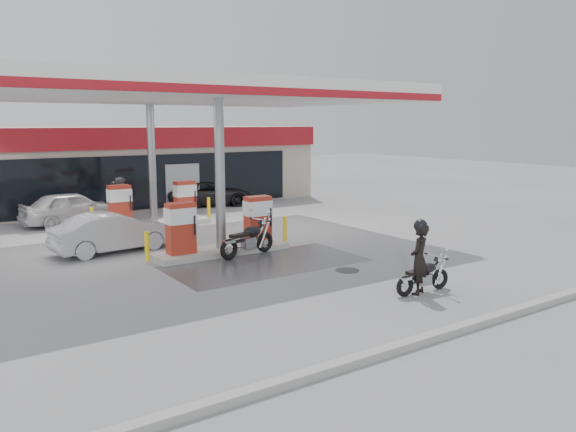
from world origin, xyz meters
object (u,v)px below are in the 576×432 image
(biker_main, at_px, (419,259))
(sedan_white, at_px, (73,208))
(hatchback_silver, at_px, (114,232))
(attendant, at_px, (121,201))
(biker_walking, at_px, (114,202))
(parked_car_right, at_px, (209,193))
(pump_island_far, at_px, (154,209))
(main_motorcycle, at_px, (424,277))
(parked_car_left, at_px, (11,205))
(parked_motorcycle, at_px, (248,240))
(pump_island_near, at_px, (221,232))

(biker_main, height_order, sedan_white, biker_main)
(biker_main, xyz_separation_m, hatchback_silver, (-4.84, 8.90, -0.24))
(biker_main, xyz_separation_m, attendant, (-3.03, 13.70, 0.11))
(biker_walking, bearing_deg, parked_car_right, -0.30)
(parked_car_right, bearing_deg, sedan_white, 119.72)
(pump_island_far, xyz_separation_m, main_motorcycle, (2.21, -12.71, -0.31))
(pump_island_far, height_order, hatchback_silver, pump_island_far)
(main_motorcycle, distance_m, attendant, 14.09)
(biker_main, bearing_deg, biker_walking, -106.75)
(pump_island_far, height_order, parked_car_left, pump_island_far)
(sedan_white, xyz_separation_m, biker_walking, (1.74, 0.00, 0.10))
(attendant, bearing_deg, parked_motorcycle, -148.12)
(pump_island_near, bearing_deg, pump_island_far, 90.00)
(parked_car_left, relative_size, biker_walking, 2.28)
(biker_main, height_order, parked_motorcycle, biker_main)
(attendant, relative_size, parked_car_right, 0.45)
(biker_main, xyz_separation_m, parked_car_right, (2.48, 16.70, -0.27))
(biker_walking, bearing_deg, biker_main, -97.27)
(pump_island_near, xyz_separation_m, hatchback_silver, (-2.83, 2.20, -0.06))
(biker_main, bearing_deg, pump_island_near, -101.29)
(parked_motorcycle, height_order, parked_car_left, parked_motorcycle)
(parked_motorcycle, height_order, attendant, attendant)
(main_motorcycle, xyz_separation_m, attendant, (-3.22, 13.71, 0.60))
(hatchback_silver, xyz_separation_m, parked_car_left, (-1.67, 9.80, -0.12))
(pump_island_near, bearing_deg, main_motorcycle, -71.79)
(biker_main, height_order, parked_car_right, biker_main)
(main_motorcycle, height_order, hatchback_silver, hatchback_silver)
(biker_main, distance_m, parked_motorcycle, 6.11)
(pump_island_near, bearing_deg, parked_motorcycle, -54.41)
(pump_island_near, distance_m, pump_island_far, 6.00)
(sedan_white, distance_m, parked_car_right, 7.42)
(main_motorcycle, distance_m, biker_main, 0.53)
(parked_car_left, bearing_deg, hatchback_silver, -161.50)
(pump_island_near, height_order, sedan_white, pump_island_near)
(hatchback_silver, height_order, parked_car_left, hatchback_silver)
(parked_car_left, bearing_deg, biker_main, -151.98)
(pump_island_far, xyz_separation_m, sedan_white, (-2.70, 2.20, -0.01))
(hatchback_silver, height_order, parked_car_right, hatchback_silver)
(parked_motorcycle, bearing_deg, parked_car_left, 99.93)
(parked_car_left, xyz_separation_m, biker_walking, (3.54, -3.80, 0.27))
(hatchback_silver, height_order, biker_walking, biker_walking)
(main_motorcycle, height_order, parked_motorcycle, parked_motorcycle)
(sedan_white, height_order, hatchback_silver, sedan_white)
(main_motorcycle, height_order, biker_walking, biker_walking)
(pump_island_near, relative_size, biker_main, 2.89)
(parked_motorcycle, relative_size, attendant, 1.10)
(biker_main, relative_size, sedan_white, 0.43)
(parked_motorcycle, xyz_separation_m, attendant, (-1.58, 7.79, 0.50))
(sedan_white, bearing_deg, main_motorcycle, -167.26)
(parked_motorcycle, bearing_deg, pump_island_far, 83.07)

